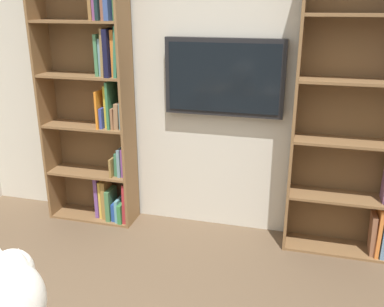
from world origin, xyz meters
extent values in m
cube|color=beige|center=(0.00, -2.23, 1.35)|extent=(4.52, 0.06, 2.70)
cube|color=brown|center=(-0.63, -2.04, 1.11)|extent=(0.02, 0.28, 2.23)
cube|color=brown|center=(-1.08, -2.17, 1.11)|extent=(0.93, 0.01, 2.23)
cube|color=brown|center=(-1.08, -2.04, 0.01)|extent=(0.89, 0.27, 0.02)
cube|color=brown|center=(-1.08, -2.04, 0.45)|extent=(0.89, 0.27, 0.02)
cube|color=brown|center=(-1.08, -2.04, 0.89)|extent=(0.89, 0.27, 0.02)
cube|color=brown|center=(-1.08, -2.04, 1.33)|extent=(0.89, 0.27, 0.02)
cube|color=brown|center=(-1.08, -2.04, 1.78)|extent=(0.89, 0.27, 0.02)
cube|color=#678DB2|center=(-1.36, -2.02, 0.20)|extent=(0.04, 0.21, 0.36)
cube|color=orange|center=(-1.31, -2.03, 0.22)|extent=(0.03, 0.20, 0.40)
cube|color=#8F5E43|center=(-1.28, -2.02, 0.18)|extent=(0.05, 0.16, 0.33)
cube|color=brown|center=(0.71, -2.04, 1.07)|extent=(0.02, 0.28, 2.15)
cube|color=brown|center=(1.46, -2.04, 1.07)|extent=(0.02, 0.28, 2.15)
cube|color=brown|center=(1.08, -2.17, 1.07)|extent=(0.77, 0.01, 2.15)
cube|color=brown|center=(1.08, -2.04, 0.01)|extent=(0.73, 0.27, 0.02)
cube|color=brown|center=(1.08, -2.04, 0.44)|extent=(0.73, 0.27, 0.02)
cube|color=brown|center=(1.08, -2.04, 0.86)|extent=(0.73, 0.27, 0.02)
cube|color=brown|center=(1.08, -2.04, 1.29)|extent=(0.73, 0.27, 0.02)
cube|color=brown|center=(1.08, -2.04, 1.71)|extent=(0.73, 0.27, 0.02)
cube|color=#B32D34|center=(0.74, -2.02, 0.20)|extent=(0.04, 0.18, 0.36)
cube|color=#357C40|center=(0.79, -2.02, 0.11)|extent=(0.04, 0.22, 0.17)
cube|color=#5F9EA8|center=(0.82, -2.05, 0.12)|extent=(0.03, 0.24, 0.21)
cube|color=#23479D|center=(0.86, -2.05, 0.10)|extent=(0.03, 0.21, 0.16)
cube|color=#447749|center=(0.90, -2.02, 0.16)|extent=(0.04, 0.18, 0.28)
cube|color=olive|center=(0.95, -2.04, 0.20)|extent=(0.04, 0.16, 0.35)
cube|color=gold|center=(0.99, -2.05, 0.19)|extent=(0.02, 0.15, 0.34)
cube|color=#714890|center=(1.03, -2.04, 0.20)|extent=(0.03, 0.14, 0.37)
cube|color=#86438E|center=(0.75, -2.05, 0.57)|extent=(0.04, 0.16, 0.25)
cube|color=#6D919D|center=(0.78, -2.04, 0.57)|extent=(0.02, 0.17, 0.24)
cube|color=#3C7852|center=(0.82, -2.04, 0.55)|extent=(0.04, 0.13, 0.21)
cube|color=olive|center=(0.85, -2.04, 0.53)|extent=(0.02, 0.22, 0.16)
cube|color=#6398A7|center=(0.74, -2.03, 0.98)|extent=(0.02, 0.14, 0.22)
cube|color=#956E4B|center=(0.78, -2.03, 0.98)|extent=(0.05, 0.17, 0.21)
cube|color=#966444|center=(0.81, -2.05, 0.96)|extent=(0.02, 0.21, 0.17)
cube|color=#357046|center=(0.84, -2.04, 1.06)|extent=(0.02, 0.21, 0.39)
cube|color=yellow|center=(0.87, -2.05, 1.04)|extent=(0.04, 0.14, 0.35)
cube|color=#354295|center=(0.91, -2.04, 0.96)|extent=(0.02, 0.21, 0.17)
cube|color=orange|center=(0.93, -2.04, 1.03)|extent=(0.02, 0.24, 0.31)
cube|color=#327353|center=(0.74, -2.03, 1.49)|extent=(0.05, 0.19, 0.39)
cube|color=orange|center=(0.78, -2.04, 1.48)|extent=(0.03, 0.16, 0.36)
cube|color=black|center=(0.82, -2.02, 1.48)|extent=(0.04, 0.21, 0.37)
cube|color=olive|center=(0.86, -2.04, 1.48)|extent=(0.03, 0.19, 0.37)
cube|color=#6E97A5|center=(0.89, -2.04, 1.44)|extent=(0.03, 0.13, 0.29)
cube|color=#447D51|center=(0.92, -2.04, 1.46)|extent=(0.03, 0.15, 0.32)
cube|color=#408242|center=(0.74, -2.04, 1.82)|extent=(0.03, 0.15, 0.20)
cube|color=#39508C|center=(0.79, -2.02, 1.83)|extent=(0.04, 0.23, 0.22)
cube|color=#A26148|center=(0.83, -2.04, 1.81)|extent=(0.04, 0.18, 0.17)
cube|color=black|center=(-0.07, -2.15, 1.30)|extent=(0.94, 0.06, 0.60)
cube|color=black|center=(-0.07, -2.12, 1.30)|extent=(0.87, 0.01, 0.53)
ellipsoid|color=white|center=(0.16, 0.21, 0.98)|extent=(0.26, 0.25, 0.28)
sphere|color=white|center=(0.16, 0.16, 1.05)|extent=(0.14, 0.14, 0.14)
cone|color=white|center=(0.12, 0.16, 1.10)|extent=(0.06, 0.06, 0.08)
cone|color=beige|center=(0.12, 0.16, 1.10)|extent=(0.03, 0.03, 0.05)
camera|label=1|loc=(-0.68, 1.12, 1.85)|focal=39.97mm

